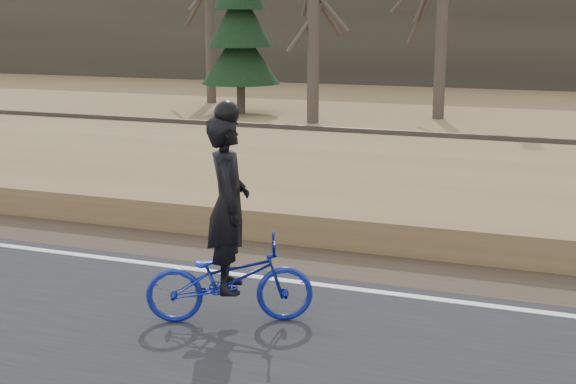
% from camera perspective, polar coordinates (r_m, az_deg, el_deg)
% --- Properties ---
extents(shoulder, '(120.00, 1.60, 0.04)m').
position_cam_1_polar(shoulder, '(12.86, -17.68, -2.53)').
color(shoulder, '#473A2B').
rests_on(shoulder, ground).
extents(embankment, '(120.00, 5.00, 0.44)m').
position_cam_1_polar(embankment, '(15.20, -10.73, 0.88)').
color(embankment, olive).
rests_on(embankment, ground).
extents(ballast, '(120.00, 3.00, 0.45)m').
position_cam_1_polar(ballast, '(18.49, -4.58, 3.13)').
color(ballast, slate).
rests_on(ballast, ground).
extents(railroad, '(120.00, 2.40, 0.29)m').
position_cam_1_polar(railroad, '(18.44, -4.59, 4.06)').
color(railroad, black).
rests_on(railroad, ballast).
extents(treeline_backdrop, '(120.00, 4.00, 6.00)m').
position_cam_1_polar(treeline_backdrop, '(39.25, 9.58, 12.01)').
color(treeline_backdrop, '#383328').
rests_on(treeline_backdrop, ground).
extents(cyclist, '(1.84, 1.27, 2.33)m').
position_cam_1_polar(cyclist, '(8.36, -4.21, -4.23)').
color(cyclist, navy).
rests_on(cyclist, road).
extents(bare_tree_near_left, '(0.36, 0.36, 6.42)m').
position_cam_1_polar(bare_tree_near_left, '(24.29, 1.82, 12.47)').
color(bare_tree_near_left, '#4E4339').
rests_on(bare_tree_near_left, ground).
extents(conifer, '(2.60, 2.60, 6.50)m').
position_cam_1_polar(conifer, '(26.77, -3.43, 12.16)').
color(conifer, '#4E4339').
rests_on(conifer, ground).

